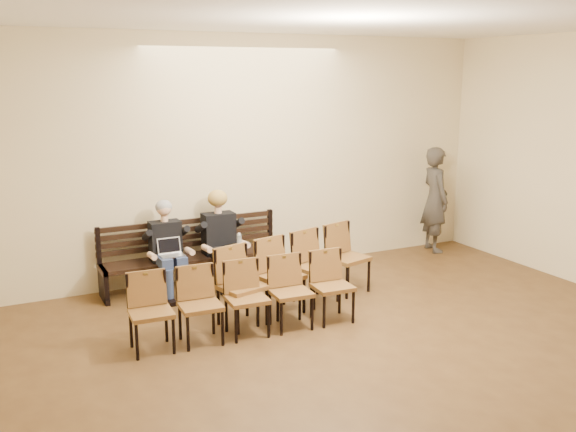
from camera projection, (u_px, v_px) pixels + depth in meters
name	position (u px, v px, depth m)	size (l,w,h in m)	color
ground	(478.00, 432.00, 5.40)	(10.00, 10.00, 0.00)	brown
room_walls	(433.00, 123.00, 5.52)	(8.02, 10.01, 3.51)	beige
bench	(195.00, 271.00, 9.00)	(2.60, 0.90, 0.45)	black
seated_man	(168.00, 250.00, 8.63)	(0.51, 0.71, 1.23)	black
seated_woman	(221.00, 242.00, 8.96)	(0.55, 0.76, 1.28)	black
laptop	(172.00, 257.00, 8.49)	(0.31, 0.25, 0.23)	silver
water_bottle	(239.00, 250.00, 8.81)	(0.07, 0.07, 0.23)	silver
bag	(278.00, 275.00, 9.12)	(0.36, 0.24, 0.26)	black
passerby	(435.00, 192.00, 10.66)	(0.74, 0.48, 2.02)	#39342E
chair_row_front	(299.00, 272.00, 8.17)	(2.30, 0.52, 0.95)	brown
chair_row_back	(247.00, 299.00, 7.31)	(2.63, 0.47, 0.86)	brown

